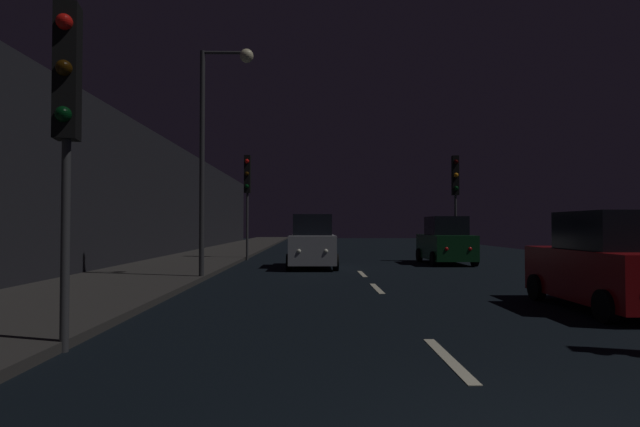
{
  "coord_description": "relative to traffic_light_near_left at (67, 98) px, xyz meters",
  "views": [
    {
      "loc": [
        -1.76,
        -3.52,
        1.74
      ],
      "look_at": [
        -1.53,
        13.69,
        2.16
      ],
      "focal_mm": 28.04,
      "sensor_mm": 36.0,
      "label": 1
    }
  ],
  "objects": [
    {
      "name": "traffic_light_near_left",
      "position": [
        0.0,
        0.0,
        0.0
      ],
      "size": [
        0.37,
        0.48,
        4.83
      ],
      "rotation": [
        0.0,
        0.0,
        -1.36
      ],
      "color": "#38383A",
      "rests_on": "ground"
    },
    {
      "name": "traffic_light_far_right",
      "position": [
        10.27,
        16.95,
        0.23
      ],
      "size": [
        0.33,
        0.47,
        5.11
      ],
      "rotation": [
        0.0,
        0.0,
        -1.63
      ],
      "color": "#38383A",
      "rests_on": "ground"
    },
    {
      "name": "traffic_light_far_left",
      "position": [
        0.1,
        18.24,
        0.37
      ],
      "size": [
        0.31,
        0.46,
        5.3
      ],
      "rotation": [
        0.0,
        0.0,
        -1.59
      ],
      "color": "#38383A",
      "rests_on": "ground"
    },
    {
      "name": "lane_centerline",
      "position": [
        5.18,
        5.83,
        -3.5
      ],
      "size": [
        0.16,
        13.65,
        0.01
      ],
      "color": "beige",
      "rests_on": "ground"
    },
    {
      "name": "car_parked_right_near",
      "position": [
        9.47,
        3.27,
        -2.58
      ],
      "size": [
        1.87,
        4.04,
        2.04
      ],
      "rotation": [
        0.0,
        0.0,
        1.57
      ],
      "color": "maroon",
      "rests_on": "ground"
    },
    {
      "name": "car_approaching_headlights",
      "position": [
        3.39,
        13.86,
        -2.5
      ],
      "size": [
        2.02,
        4.37,
        2.2
      ],
      "rotation": [
        0.0,
        0.0,
        -1.57
      ],
      "color": "#A5A8AD",
      "rests_on": "ground"
    },
    {
      "name": "sidewalk_left",
      "position": [
        -2.2,
        21.08,
        -3.43
      ],
      "size": [
        4.4,
        84.0,
        0.15
      ],
      "primitive_type": "cube",
      "color": "#33302D",
      "rests_on": "ground"
    },
    {
      "name": "building_facade_left",
      "position": [
        -4.8,
        17.58,
        -0.32
      ],
      "size": [
        0.8,
        63.0,
        6.37
      ],
      "primitive_type": "cube",
      "color": "black",
      "rests_on": "ground"
    },
    {
      "name": "ground",
      "position": [
        5.18,
        21.08,
        -3.52
      ],
      "size": [
        27.18,
        84.0,
        0.02
      ],
      "primitive_type": "cube",
      "color": "black"
    },
    {
      "name": "car_parked_right_far",
      "position": [
        9.47,
        15.85,
        -2.52
      ],
      "size": [
        1.98,
        4.28,
        2.16
      ],
      "rotation": [
        0.0,
        0.0,
        1.57
      ],
      "color": "#0F3819",
      "rests_on": "ground"
    },
    {
      "name": "streetlamp_overhead",
      "position": [
        0.35,
        8.89,
        1.37
      ],
      "size": [
        1.7,
        0.44,
        7.38
      ],
      "color": "#2D2D30",
      "rests_on": "ground"
    }
  ]
}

